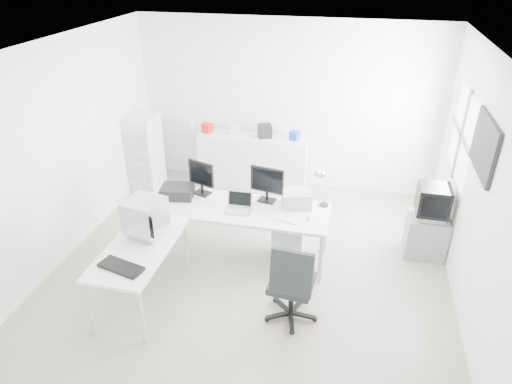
% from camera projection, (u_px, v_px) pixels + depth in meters
% --- Properties ---
extents(floor, '(5.00, 5.00, 0.01)m').
position_uv_depth(floor, '(253.00, 265.00, 6.06)').
color(floor, beige).
rests_on(floor, ground).
extents(ceiling, '(5.00, 5.00, 0.01)m').
position_uv_depth(ceiling, '(252.00, 48.00, 4.72)').
color(ceiling, white).
rests_on(ceiling, back_wall).
extents(back_wall, '(5.00, 0.02, 2.80)m').
position_uv_depth(back_wall, '(287.00, 106.00, 7.53)').
color(back_wall, white).
rests_on(back_wall, floor).
extents(left_wall, '(0.02, 5.00, 2.80)m').
position_uv_depth(left_wall, '(64.00, 151.00, 5.88)').
color(left_wall, white).
rests_on(left_wall, floor).
extents(right_wall, '(0.02, 5.00, 2.80)m').
position_uv_depth(right_wall, '(478.00, 193.00, 4.90)').
color(right_wall, white).
rests_on(right_wall, floor).
extents(window, '(0.02, 1.20, 1.10)m').
position_uv_depth(window, '(462.00, 135.00, 5.83)').
color(window, white).
rests_on(window, right_wall).
extents(wall_picture, '(0.04, 0.90, 0.60)m').
position_uv_depth(wall_picture, '(484.00, 146.00, 4.75)').
color(wall_picture, black).
rests_on(wall_picture, right_wall).
extents(main_desk, '(2.40, 0.80, 0.75)m').
position_uv_depth(main_desk, '(237.00, 231.00, 6.09)').
color(main_desk, silver).
rests_on(main_desk, floor).
extents(side_desk, '(0.70, 1.40, 0.75)m').
position_uv_depth(side_desk, '(142.00, 273.00, 5.32)').
color(side_desk, silver).
rests_on(side_desk, floor).
extents(drawer_pedestal, '(0.40, 0.50, 0.60)m').
position_uv_depth(drawer_pedestal, '(289.00, 241.00, 6.03)').
color(drawer_pedestal, silver).
rests_on(drawer_pedestal, floor).
extents(inkjet_printer, '(0.47, 0.39, 0.15)m').
position_uv_depth(inkjet_printer, '(177.00, 192.00, 6.13)').
color(inkjet_printer, black).
rests_on(inkjet_printer, main_desk).
extents(lcd_monitor_small, '(0.44, 0.34, 0.49)m').
position_uv_depth(lcd_monitor_small, '(201.00, 178.00, 6.12)').
color(lcd_monitor_small, black).
rests_on(lcd_monitor_small, main_desk).
extents(lcd_monitor_large, '(0.48, 0.26, 0.47)m').
position_uv_depth(lcd_monitor_large, '(267.00, 185.00, 5.95)').
color(lcd_monitor_large, black).
rests_on(lcd_monitor_large, main_desk).
extents(laptop, '(0.30, 0.31, 0.20)m').
position_uv_depth(laptop, '(238.00, 205.00, 5.77)').
color(laptop, '#B7B7BA').
rests_on(laptop, main_desk).
extents(white_keyboard, '(0.41, 0.22, 0.02)m').
position_uv_depth(white_keyboard, '(284.00, 218.00, 5.65)').
color(white_keyboard, silver).
rests_on(white_keyboard, main_desk).
extents(white_mouse, '(0.06, 0.06, 0.06)m').
position_uv_depth(white_mouse, '(309.00, 218.00, 5.63)').
color(white_mouse, silver).
rests_on(white_mouse, main_desk).
extents(laser_printer, '(0.43, 0.39, 0.21)m').
position_uv_depth(laser_printer, '(297.00, 198.00, 5.90)').
color(laser_printer, '#ACACAC').
rests_on(laser_printer, main_desk).
extents(desk_lamp, '(0.19, 0.19, 0.52)m').
position_uv_depth(desk_lamp, '(325.00, 188.00, 5.83)').
color(desk_lamp, silver).
rests_on(desk_lamp, main_desk).
extents(crt_monitor, '(0.45, 0.45, 0.44)m').
position_uv_depth(crt_monitor, '(146.00, 219.00, 5.25)').
color(crt_monitor, '#B7B7BA').
rests_on(crt_monitor, side_desk).
extents(black_keyboard, '(0.53, 0.31, 0.03)m').
position_uv_depth(black_keyboard, '(121.00, 267.00, 4.79)').
color(black_keyboard, black).
rests_on(black_keyboard, side_desk).
extents(office_chair, '(0.66, 0.66, 1.05)m').
position_uv_depth(office_chair, '(292.00, 280.00, 4.98)').
color(office_chair, '#222526').
rests_on(office_chair, floor).
extents(tv_cabinet, '(0.53, 0.43, 0.58)m').
position_uv_depth(tv_cabinet, '(426.00, 236.00, 6.16)').
color(tv_cabinet, gray).
rests_on(tv_cabinet, floor).
extents(crt_tv, '(0.50, 0.48, 0.45)m').
position_uv_depth(crt_tv, '(433.00, 203.00, 5.91)').
color(crt_tv, black).
rests_on(crt_tv, tv_cabinet).
extents(sideboard, '(1.85, 0.46, 0.93)m').
position_uv_depth(sideboard, '(253.00, 161.00, 7.86)').
color(sideboard, silver).
rests_on(sideboard, floor).
extents(clutter_box_a, '(0.20, 0.19, 0.16)m').
position_uv_depth(clutter_box_a, '(207.00, 128.00, 7.76)').
color(clutter_box_a, red).
rests_on(clutter_box_a, sideboard).
extents(clutter_box_b, '(0.17, 0.15, 0.16)m').
position_uv_depth(clutter_box_b, '(236.00, 130.00, 7.66)').
color(clutter_box_b, silver).
rests_on(clutter_box_b, sideboard).
extents(clutter_box_c, '(0.28, 0.26, 0.22)m').
position_uv_depth(clutter_box_c, '(265.00, 131.00, 7.55)').
color(clutter_box_c, black).
rests_on(clutter_box_c, sideboard).
extents(clutter_box_d, '(0.18, 0.17, 0.14)m').
position_uv_depth(clutter_box_d, '(295.00, 136.00, 7.47)').
color(clutter_box_d, '#173FA1').
rests_on(clutter_box_d, sideboard).
extents(clutter_bottle, '(0.07, 0.07, 0.22)m').
position_uv_depth(clutter_bottle, '(191.00, 124.00, 7.84)').
color(clutter_bottle, silver).
rests_on(clutter_bottle, sideboard).
extents(filing_cabinet, '(0.46, 0.55, 1.31)m').
position_uv_depth(filing_cabinet, '(145.00, 153.00, 7.68)').
color(filing_cabinet, silver).
rests_on(filing_cabinet, floor).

